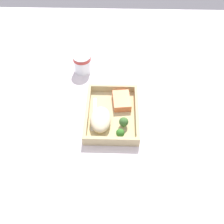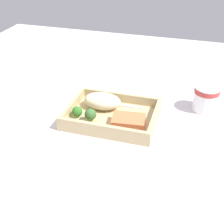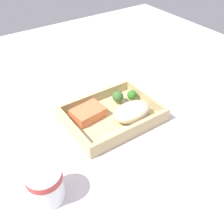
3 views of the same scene
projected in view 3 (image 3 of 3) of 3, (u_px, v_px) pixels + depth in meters
The scene contains 9 objects.
ground_plane at pixel (112, 122), 77.96cm from camera, with size 160.00×160.00×2.00cm, color silver.
takeout_tray at pixel (112, 118), 76.96cm from camera, with size 26.51×19.83×1.20cm, color tan.
tray_rim at pixel (112, 112), 75.64cm from camera, with size 26.51×19.83×2.98cm.
salmon_fillet at pixel (88, 113), 75.41cm from camera, with size 9.13×6.51×2.85cm, color #E17446.
mashed_potatoes at pixel (132, 112), 74.42cm from camera, with size 11.59×7.58×4.70cm, color beige.
broccoli_floret_1 at pixel (132, 95), 81.76cm from camera, with size 3.04×3.04×3.36cm.
broccoli_floret_2 at pixel (118, 97), 80.22cm from camera, with size 3.41×3.41×4.07cm.
fork at pixel (129, 127), 72.66cm from camera, with size 15.85×2.32×0.44cm.
paper_cup at pixel (45, 184), 54.32cm from camera, with size 7.68×7.68×8.02cm.
Camera 3 is at (-33.25, -48.52, 50.26)cm, focal length 42.00 mm.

